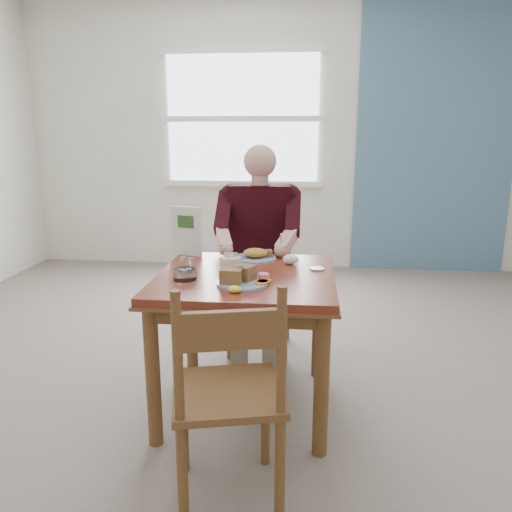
# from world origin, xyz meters

# --- Properties ---
(floor) EXTENTS (6.00, 6.00, 0.00)m
(floor) POSITION_xyz_m (0.00, 0.00, 0.00)
(floor) COLOR #6E6359
(floor) RESTS_ON ground
(wall_back) EXTENTS (5.50, 0.00, 5.50)m
(wall_back) POSITION_xyz_m (0.00, 3.00, 1.40)
(wall_back) COLOR beige
(wall_back) RESTS_ON ground
(accent_panel) EXTENTS (1.60, 0.02, 2.80)m
(accent_panel) POSITION_xyz_m (1.60, 2.98, 1.40)
(accent_panel) COLOR slate
(accent_panel) RESTS_ON ground
(lemon_wedge) EXTENTS (0.07, 0.06, 0.03)m
(lemon_wedge) POSITION_xyz_m (-0.01, -0.32, 0.77)
(lemon_wedge) COLOR #F8F234
(lemon_wedge) RESTS_ON table
(napkin) EXTENTS (0.11, 0.10, 0.06)m
(napkin) POSITION_xyz_m (0.22, 0.22, 0.78)
(napkin) COLOR white
(napkin) RESTS_ON table
(metal_dish) EXTENTS (0.08, 0.08, 0.01)m
(metal_dish) POSITION_xyz_m (0.37, 0.12, 0.75)
(metal_dish) COLOR silver
(metal_dish) RESTS_ON table
(window) EXTENTS (1.72, 0.04, 1.42)m
(window) POSITION_xyz_m (-0.40, 2.97, 1.60)
(window) COLOR white
(window) RESTS_ON wall_back
(table) EXTENTS (0.92, 0.92, 0.75)m
(table) POSITION_xyz_m (0.00, 0.00, 0.64)
(table) COLOR maroon
(table) RESTS_ON ground
(chair_far) EXTENTS (0.42, 0.42, 0.95)m
(chair_far) POSITION_xyz_m (0.00, 0.80, 0.48)
(chair_far) COLOR brown
(chair_far) RESTS_ON ground
(chair_near) EXTENTS (0.51, 0.51, 0.95)m
(chair_near) POSITION_xyz_m (0.02, -0.75, 0.48)
(chair_near) COLOR brown
(chair_near) RESTS_ON ground
(diner) EXTENTS (0.53, 0.56, 1.39)m
(diner) POSITION_xyz_m (0.00, 0.71, 0.81)
(diner) COLOR gray
(diner) RESTS_ON chair_far
(near_plate) EXTENTS (0.29, 0.29, 0.08)m
(near_plate) POSITION_xyz_m (-0.00, -0.18, 0.78)
(near_plate) COLOR white
(near_plate) RESTS_ON table
(far_plate) EXTENTS (0.28, 0.28, 0.06)m
(far_plate) POSITION_xyz_m (0.02, 0.31, 0.77)
(far_plate) COLOR white
(far_plate) RESTS_ON table
(caddy) EXTENTS (0.12, 0.12, 0.08)m
(caddy) POSITION_xyz_m (-0.10, 0.13, 0.78)
(caddy) COLOR white
(caddy) RESTS_ON table
(shakers) EXTENTS (0.08, 0.05, 0.08)m
(shakers) POSITION_xyz_m (-0.31, 0.02, 0.79)
(shakers) COLOR white
(shakers) RESTS_ON table
(creamer) EXTENTS (0.13, 0.13, 0.05)m
(creamer) POSITION_xyz_m (-0.29, -0.13, 0.78)
(creamer) COLOR white
(creamer) RESTS_ON table
(menu) EXTENTS (0.19, 0.07, 0.29)m
(menu) POSITION_xyz_m (-0.40, 0.37, 0.90)
(menu) COLOR white
(menu) RESTS_ON table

